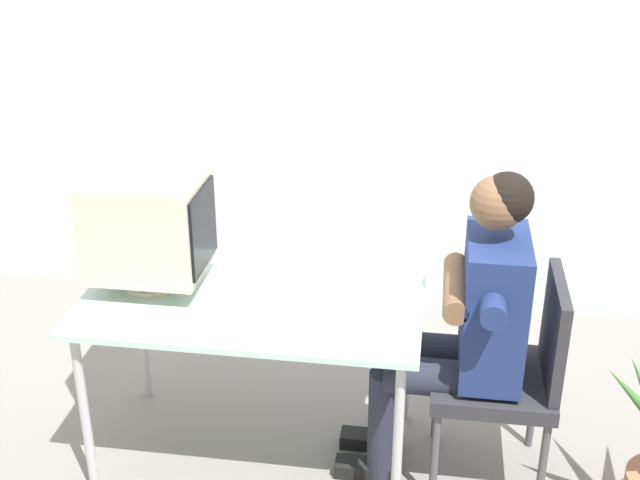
{
  "coord_description": "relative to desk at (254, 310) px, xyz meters",
  "views": [
    {
      "loc": [
        0.66,
        -2.69,
        2.24
      ],
      "look_at": [
        0.25,
        0.0,
        0.98
      ],
      "focal_mm": 46.86,
      "sensor_mm": 36.0,
      "label": 1
    }
  ],
  "objects": [
    {
      "name": "office_chair",
      "position": [
        0.97,
        0.01,
        -0.17
      ],
      "size": [
        0.45,
        0.45,
        0.87
      ],
      "color": "#4C4C51",
      "rests_on": "ground_plane"
    },
    {
      "name": "keyboard",
      "position": [
        -0.05,
        0.04,
        0.08
      ],
      "size": [
        0.19,
        0.45,
        0.03
      ],
      "color": "beige",
      "rests_on": "desk"
    },
    {
      "name": "ground_plane",
      "position": [
        0.0,
        0.0,
        -0.67
      ],
      "size": [
        12.0,
        12.0,
        0.0
      ],
      "primitive_type": "plane",
      "color": "gray"
    },
    {
      "name": "crt_monitor",
      "position": [
        -0.39,
        0.02,
        0.31
      ],
      "size": [
        0.43,
        0.35,
        0.44
      ],
      "color": "beige",
      "rests_on": "desk"
    },
    {
      "name": "desk",
      "position": [
        0.0,
        0.0,
        0.0
      ],
      "size": [
        1.28,
        0.75,
        0.73
      ],
      "color": "#B7B7BC",
      "rests_on": "ground_plane"
    },
    {
      "name": "wall_back",
      "position": [
        0.3,
        1.4,
        0.83
      ],
      "size": [
        8.0,
        0.1,
        3.0
      ],
      "primitive_type": "cube",
      "color": "silver",
      "rests_on": "ground_plane"
    },
    {
      "name": "person_seated",
      "position": [
        0.79,
        0.01,
        0.02
      ],
      "size": [
        0.67,
        0.6,
        1.27
      ],
      "color": "navy",
      "rests_on": "ground_plane"
    }
  ]
}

